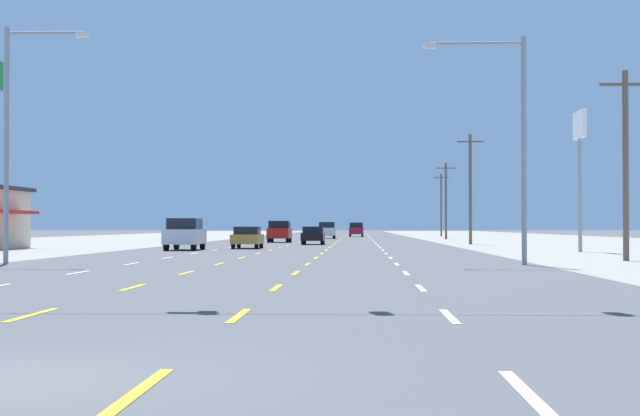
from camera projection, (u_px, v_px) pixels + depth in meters
The scene contains 17 objects.
ground_plane at pixel (309, 246), 75.51m from camera, with size 572.00×572.00×0.00m, color #4C4C4F.
lot_apron_right at pixel (637, 246), 74.55m from camera, with size 28.00×440.00×0.01m, color gray.
lane_markings at pixel (326, 239), 113.98m from camera, with size 10.64×227.60×0.01m.
signal_span_wire at pixel (183, 41), 21.14m from camera, with size 27.38×0.53×9.05m.
suv_far_left_nearest at pixel (185, 234), 61.74m from camera, with size 1.98×4.90×1.98m.
sedan_inner_left_near at pixel (247, 237), 66.25m from camera, with size 1.80×4.50×1.46m.
sedan_center_turn_mid at pixel (313, 235), 80.47m from camera, with size 1.80×4.50×1.46m.
suv_inner_left_midfar at pixel (280, 231), 91.02m from camera, with size 1.98×4.90×1.98m.
suv_center_turn_far at pixel (327, 230), 117.96m from camera, with size 1.98×4.90×1.98m.
suv_inner_right_farther at pixel (356, 229), 138.68m from camera, with size 1.98×4.90×1.98m.
pole_sign_right_row_1 at pixel (580, 141), 57.51m from camera, with size 0.24×2.63×8.20m.
streetlight_left_row_0 at pixel (14, 128), 39.05m from camera, with size 3.38×0.26×9.39m.
streetlight_right_row_0 at pixel (513, 131), 38.28m from camera, with size 4.00×0.26×8.86m.
utility_pole_right_row_0 at pixel (626, 161), 42.54m from camera, with size 2.20×0.26×8.21m.
utility_pole_right_row_1 at pixel (470, 187), 81.03m from camera, with size 2.20×0.26×9.02m.
utility_pole_right_row_2 at pixel (446, 199), 112.00m from camera, with size 2.20×0.26×8.67m.
utility_pole_right_row_3 at pixel (441, 204), 142.46m from camera, with size 2.20×0.26×9.09m.
Camera 1 is at (3.74, -9.46, 1.50)m, focal length 55.60 mm.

